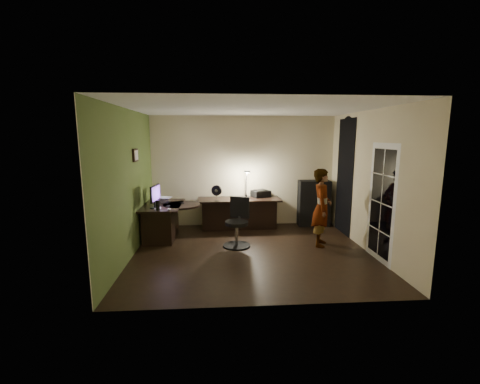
{
  "coord_description": "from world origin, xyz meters",
  "views": [
    {
      "loc": [
        -0.64,
        -5.88,
        2.21
      ],
      "look_at": [
        -0.15,
        1.05,
        1.0
      ],
      "focal_mm": 24.0,
      "sensor_mm": 36.0,
      "label": 1
    }
  ],
  "objects": [
    {
      "name": "wall_back",
      "position": [
        0.0,
        2.0,
        1.35
      ],
      "size": [
        4.5,
        0.01,
        2.7
      ],
      "primitive_type": "cube",
      "color": "beige",
      "rests_on": "floor"
    },
    {
      "name": "wall_front",
      "position": [
        0.0,
        -2.0,
        1.35
      ],
      "size": [
        4.5,
        0.01,
        2.7
      ],
      "primitive_type": "cube",
      "color": "beige",
      "rests_on": "floor"
    },
    {
      "name": "desk_fan",
      "position": [
        -0.66,
        1.38,
        0.92
      ],
      "size": [
        0.27,
        0.21,
        0.37
      ],
      "primitive_type": "cube",
      "rotation": [
        0.0,
        0.0,
        -0.35
      ],
      "color": "black",
      "rests_on": "desk_right"
    },
    {
      "name": "person",
      "position": [
        1.46,
        0.31,
        0.79
      ],
      "size": [
        0.54,
        0.66,
        1.58
      ],
      "primitive_type": "imported",
      "rotation": [
        0.0,
        0.0,
        1.24
      ],
      "color": "#D8A88C",
      "rests_on": "floor"
    },
    {
      "name": "monitor",
      "position": [
        -1.93,
        0.65,
        0.93
      ],
      "size": [
        0.18,
        0.53,
        0.34
      ],
      "primitive_type": "cube",
      "rotation": [
        0.0,
        0.0,
        -0.14
      ],
      "color": "black",
      "rests_on": "desk_left"
    },
    {
      "name": "headphones",
      "position": [
        -0.07,
        1.12,
        0.78
      ],
      "size": [
        0.19,
        0.13,
        0.08
      ],
      "primitive_type": "cube",
      "rotation": [
        0.0,
        0.0,
        0.31
      ],
      "color": "#0B0A9F",
      "rests_on": "desk_right"
    },
    {
      "name": "wall_left",
      "position": [
        -2.25,
        0.0,
        1.35
      ],
      "size": [
        0.01,
        4.0,
        2.7
      ],
      "primitive_type": "cube",
      "color": "beige",
      "rests_on": "floor"
    },
    {
      "name": "ceiling",
      "position": [
        0.0,
        0.0,
        2.71
      ],
      "size": [
        4.5,
        4.0,
        0.01
      ],
      "primitive_type": "cube",
      "color": "silver",
      "rests_on": "floor"
    },
    {
      "name": "desk_lamp",
      "position": [
        0.05,
        1.83,
        1.1
      ],
      "size": [
        0.25,
        0.36,
        0.73
      ],
      "primitive_type": "cube",
      "rotation": [
        0.0,
        0.0,
        -0.25
      ],
      "color": "black",
      "rests_on": "desk_right"
    },
    {
      "name": "wall_right",
      "position": [
        2.25,
        0.0,
        1.35
      ],
      "size": [
        0.01,
        4.0,
        2.7
      ],
      "primitive_type": "cube",
      "color": "beige",
      "rests_on": "floor"
    },
    {
      "name": "notepad",
      "position": [
        -1.87,
        0.59,
        0.77
      ],
      "size": [
        0.15,
        0.2,
        0.01
      ],
      "primitive_type": "cube",
      "rotation": [
        0.0,
        0.0,
        0.08
      ],
      "color": "silver",
      "rests_on": "desk_left"
    },
    {
      "name": "printer",
      "position": [
        0.41,
        1.8,
        0.83
      ],
      "size": [
        0.5,
        0.45,
        0.18
      ],
      "primitive_type": "cube",
      "rotation": [
        0.0,
        0.0,
        0.39
      ],
      "color": "black",
      "rests_on": "desk_right"
    },
    {
      "name": "office_chair",
      "position": [
        -0.27,
        0.35,
        0.49
      ],
      "size": [
        0.71,
        0.71,
        0.99
      ],
      "primitive_type": "cube",
      "rotation": [
        0.0,
        0.0,
        -0.36
      ],
      "color": "black",
      "rests_on": "floor"
    },
    {
      "name": "phone",
      "position": [
        -1.68,
        0.78,
        0.77
      ],
      "size": [
        0.09,
        0.15,
        0.01
      ],
      "primitive_type": "cube",
      "rotation": [
        0.0,
        0.0,
        -0.13
      ],
      "color": "black",
      "rests_on": "desk_left"
    },
    {
      "name": "desk_left",
      "position": [
        -1.83,
        0.98,
        0.38
      ],
      "size": [
        0.83,
        1.33,
        0.76
      ],
      "primitive_type": "cube",
      "rotation": [
        0.0,
        0.0,
        -0.02
      ],
      "color": "black",
      "rests_on": "floor"
    },
    {
      "name": "desk_right",
      "position": [
        -0.13,
        1.63,
        0.37
      ],
      "size": [
        1.99,
        0.74,
        0.74
      ],
      "primitive_type": "cube",
      "rotation": [
        0.0,
        0.0,
        0.03
      ],
      "color": "black",
      "rests_on": "floor"
    },
    {
      "name": "cabinet",
      "position": [
        1.74,
        1.78,
        0.57
      ],
      "size": [
        0.78,
        0.42,
        1.14
      ],
      "primitive_type": "cube",
      "rotation": [
        0.0,
        0.0,
        -0.05
      ],
      "color": "black",
      "rests_on": "floor"
    },
    {
      "name": "french_door",
      "position": [
        2.24,
        -0.55,
        1.05
      ],
      "size": [
        0.02,
        0.92,
        2.1
      ],
      "primitive_type": "cube",
      "color": "white",
      "rests_on": "floor"
    },
    {
      "name": "framed_picture",
      "position": [
        -2.22,
        0.45,
        1.85
      ],
      "size": [
        0.04,
        0.3,
        0.25
      ],
      "primitive_type": "cube",
      "color": "black",
      "rests_on": "wall_left"
    },
    {
      "name": "pen",
      "position": [
        -1.42,
        1.06,
        0.77
      ],
      "size": [
        0.11,
        0.13,
        0.01
      ],
      "primitive_type": "cube",
      "rotation": [
        0.0,
        0.0,
        0.71
      ],
      "color": "black",
      "rests_on": "desk_left"
    },
    {
      "name": "laptop_stand",
      "position": [
        -1.84,
        1.2,
        0.81
      ],
      "size": [
        0.27,
        0.24,
        0.1
      ],
      "primitive_type": "cube",
      "rotation": [
        0.0,
        0.0,
        -0.14
      ],
      "color": "silver",
      "rests_on": "desk_left"
    },
    {
      "name": "mouse",
      "position": [
        -1.61,
        0.42,
        0.78
      ],
      "size": [
        0.08,
        0.11,
        0.04
      ],
      "primitive_type": "ellipsoid",
      "rotation": [
        0.0,
        0.0,
        -0.15
      ],
      "color": "silver",
      "rests_on": "desk_left"
    },
    {
      "name": "laptop",
      "position": [
        -1.84,
        1.2,
        0.98
      ],
      "size": [
        0.4,
        0.39,
        0.23
      ],
      "primitive_type": "cube",
      "rotation": [
        0.0,
        0.0,
        -0.25
      ],
      "color": "silver",
      "rests_on": "laptop_stand"
    },
    {
      "name": "floor",
      "position": [
        0.0,
        0.0,
        -0.01
      ],
      "size": [
        4.5,
        4.0,
        0.01
      ],
      "primitive_type": "cube",
      "color": "black",
      "rests_on": "ground"
    },
    {
      "name": "speaker",
      "position": [
        -1.83,
        0.42,
        0.86
      ],
      "size": [
        0.1,
        0.1,
        0.2
      ],
      "primitive_type": "cylinder",
      "rotation": [
        0.0,
        0.0,
        0.39
      ],
      "color": "black",
      "rests_on": "desk_left"
    },
    {
      "name": "arched_doorway",
      "position": [
        2.24,
        1.15,
        1.3
      ],
      "size": [
        0.01,
        0.9,
        2.6
      ],
      "primitive_type": "cube",
      "color": "black",
      "rests_on": "floor"
    },
    {
      "name": "green_wall_overlay",
      "position": [
        -2.24,
        0.0,
        1.35
      ],
      "size": [
        0.0,
        4.0,
        2.7
      ],
      "primitive_type": "cube",
      "color": "#4A6029",
      "rests_on": "floor"
    }
  ]
}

